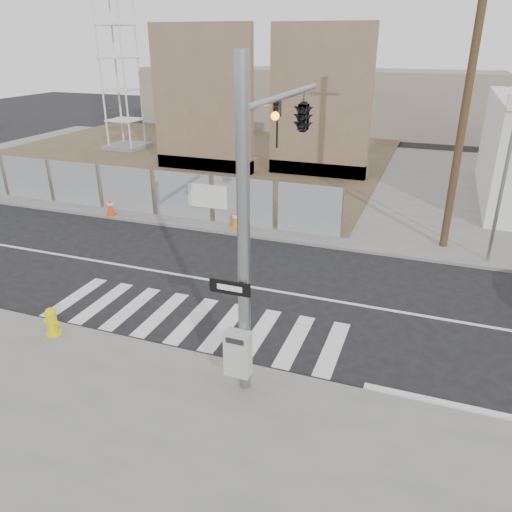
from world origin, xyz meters
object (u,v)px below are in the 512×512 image
(traffic_cone_b, at_px, (64,193))
(crane_tower, at_px, (113,9))
(signal_pole, at_px, (286,154))
(fire_hydrant, at_px, (52,321))
(traffic_cone_c, at_px, (110,207))
(traffic_cone_d, at_px, (236,219))

(traffic_cone_b, bearing_deg, crane_tower, 109.82)
(signal_pole, distance_m, fire_hydrant, 7.42)
(traffic_cone_c, bearing_deg, crane_tower, 120.76)
(traffic_cone_b, xyz_separation_m, traffic_cone_c, (3.40, -1.10, -0.00))
(crane_tower, height_order, traffic_cone_d, crane_tower)
(fire_hydrant, xyz_separation_m, traffic_cone_c, (-4.38, 8.77, -0.01))
(traffic_cone_b, distance_m, traffic_cone_c, 3.57)
(signal_pole, xyz_separation_m, traffic_cone_c, (-9.89, 6.27, -4.29))
(traffic_cone_b, bearing_deg, fire_hydrant, -51.79)
(traffic_cone_c, bearing_deg, traffic_cone_d, 4.14)
(fire_hydrant, bearing_deg, crane_tower, 129.29)
(signal_pole, bearing_deg, traffic_cone_c, 147.65)
(fire_hydrant, height_order, traffic_cone_b, fire_hydrant)
(fire_hydrant, distance_m, traffic_cone_b, 12.56)
(traffic_cone_c, bearing_deg, traffic_cone_b, 162.03)
(traffic_cone_b, bearing_deg, traffic_cone_d, -4.25)
(signal_pole, height_order, fire_hydrant, signal_pole)
(traffic_cone_c, height_order, traffic_cone_d, traffic_cone_c)
(fire_hydrant, bearing_deg, traffic_cone_b, 138.43)
(traffic_cone_b, xyz_separation_m, traffic_cone_d, (9.19, -0.68, -0.01))
(traffic_cone_c, distance_m, traffic_cone_d, 5.80)
(traffic_cone_d, bearing_deg, crane_tower, 137.30)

